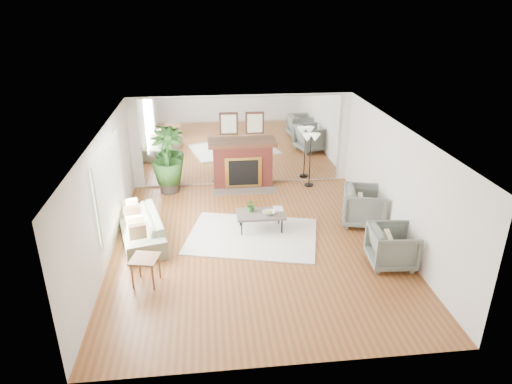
{
  "coord_description": "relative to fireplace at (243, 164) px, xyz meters",
  "views": [
    {
      "loc": [
        -0.94,
        -8.46,
        4.91
      ],
      "look_at": [
        0.07,
        0.6,
        0.96
      ],
      "focal_mm": 32.0,
      "sensor_mm": 36.0,
      "label": 1
    }
  ],
  "objects": [
    {
      "name": "potted_ficus",
      "position": [
        -2.01,
        -0.16,
        0.26
      ],
      "size": [
        1.0,
        1.0,
        1.73
      ],
      "color": "black",
      "rests_on": "ground"
    },
    {
      "name": "wall_right",
      "position": [
        2.99,
        -3.26,
        0.59
      ],
      "size": [
        0.02,
        7.0,
        2.5
      ],
      "primitive_type": "cube",
      "color": "silver",
      "rests_on": "ground"
    },
    {
      "name": "book",
      "position": [
        0.49,
        -2.48,
        -0.22
      ],
      "size": [
        0.22,
        0.29,
        0.02
      ],
      "primitive_type": "imported",
      "rotation": [
        0.0,
        0.0,
        -0.02
      ],
      "color": "brown",
      "rests_on": "coffee_table"
    },
    {
      "name": "coffee_table",
      "position": [
        0.18,
        -2.64,
        -0.26
      ],
      "size": [
        1.08,
        0.63,
        0.43
      ],
      "rotation": [
        0.0,
        0.0,
        -0.01
      ],
      "color": "#5A5047",
      "rests_on": "ground"
    },
    {
      "name": "wall_back",
      "position": [
        0.0,
        0.23,
        0.59
      ],
      "size": [
        6.0,
        0.02,
        2.5
      ],
      "primitive_type": "cube",
      "color": "silver",
      "rests_on": "ground"
    },
    {
      "name": "armchair_front",
      "position": [
        2.56,
        -4.33,
        -0.26
      ],
      "size": [
        0.94,
        0.92,
        0.8
      ],
      "primitive_type": "imported",
      "rotation": [
        0.0,
        0.0,
        1.49
      ],
      "color": "slate",
      "rests_on": "ground"
    },
    {
      "name": "sofa",
      "position": [
        -2.45,
        -2.8,
        -0.36
      ],
      "size": [
        1.3,
        2.2,
        0.6
      ],
      "primitive_type": "imported",
      "rotation": [
        0.0,
        0.0,
        -1.32
      ],
      "color": "gray",
      "rests_on": "ground"
    },
    {
      "name": "mirror_panel",
      "position": [
        0.0,
        0.21,
        0.59
      ],
      "size": [
        5.4,
        0.04,
        2.4
      ],
      "primitive_type": "cube",
      "color": "silver",
      "rests_on": "wall_back"
    },
    {
      "name": "floor_lamp",
      "position": [
        1.84,
        -0.16,
        0.61
      ],
      "size": [
        0.49,
        0.27,
        1.49
      ],
      "color": "black",
      "rests_on": "ground"
    },
    {
      "name": "fruit_bowl",
      "position": [
        0.34,
        -2.7,
        -0.19
      ],
      "size": [
        0.3,
        0.3,
        0.07
      ],
      "primitive_type": "imported",
      "rotation": [
        0.0,
        0.0,
        0.09
      ],
      "color": "brown",
      "rests_on": "coffee_table"
    },
    {
      "name": "area_rug",
      "position": [
        -0.04,
        -2.91,
        -0.64
      ],
      "size": [
        3.18,
        2.6,
        0.03
      ],
      "primitive_type": "cube",
      "rotation": [
        0.0,
        0.0,
        -0.24
      ],
      "color": "silver",
      "rests_on": "ground"
    },
    {
      "name": "fireplace",
      "position": [
        0.0,
        0.0,
        0.0
      ],
      "size": [
        1.85,
        0.83,
        2.05
      ],
      "color": "maroon",
      "rests_on": "ground"
    },
    {
      "name": "tabletop_plant",
      "position": [
        -0.02,
        -2.52,
        -0.08
      ],
      "size": [
        0.29,
        0.26,
        0.3
      ],
      "primitive_type": "imported",
      "rotation": [
        0.0,
        0.0,
        -0.11
      ],
      "color": "#336A27",
      "rests_on": "coffee_table"
    },
    {
      "name": "armchair_back",
      "position": [
        2.6,
        -2.55,
        -0.22
      ],
      "size": [
        1.19,
        1.17,
        0.88
      ],
      "primitive_type": "imported",
      "rotation": [
        0.0,
        0.0,
        1.28
      ],
      "color": "slate",
      "rests_on": "ground"
    },
    {
      "name": "side_table",
      "position": [
        -2.16,
        -4.46,
        -0.2
      ],
      "size": [
        0.57,
        0.57,
        0.55
      ],
      "rotation": [
        0.0,
        0.0,
        -0.22
      ],
      "color": "brown",
      "rests_on": "ground"
    },
    {
      "name": "ground",
      "position": [
        0.0,
        -3.26,
        -0.66
      ],
      "size": [
        7.0,
        7.0,
        0.0
      ],
      "primitive_type": "plane",
      "color": "brown",
      "rests_on": "ground"
    },
    {
      "name": "wall_left",
      "position": [
        -2.99,
        -3.26,
        0.59
      ],
      "size": [
        0.02,
        7.0,
        2.5
      ],
      "primitive_type": "cube",
      "color": "silver",
      "rests_on": "ground"
    },
    {
      "name": "window_panel",
      "position": [
        -2.96,
        -2.86,
        0.69
      ],
      "size": [
        0.04,
        2.4,
        1.5
      ],
      "primitive_type": "cube",
      "color": "#B2E09E",
      "rests_on": "wall_left"
    }
  ]
}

